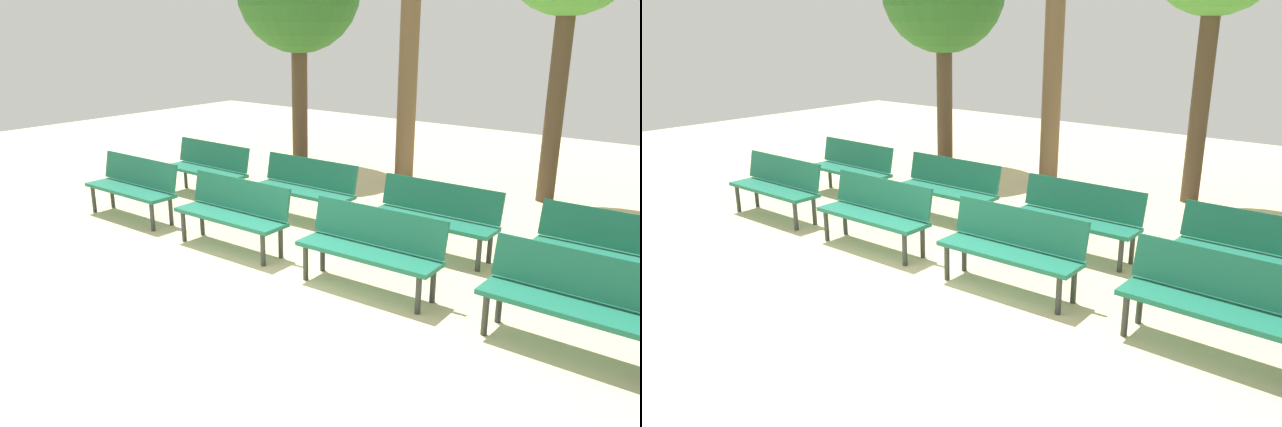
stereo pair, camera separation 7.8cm
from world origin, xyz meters
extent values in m
plane|color=beige|center=(0.00, 0.00, 0.00)|extent=(24.00, 24.00, 0.00)
cube|color=#19664C|center=(-3.09, 1.47, 0.43)|extent=(1.60, 0.46, 0.05)
cube|color=#19664C|center=(-3.10, 1.67, 0.68)|extent=(1.60, 0.14, 0.40)
cylinder|color=#2D332D|center=(-3.79, 1.30, 0.20)|extent=(0.06, 0.06, 0.40)
cylinder|color=#2D332D|center=(-2.39, 1.32, 0.20)|extent=(0.06, 0.06, 0.40)
cylinder|color=#2D332D|center=(-3.80, 1.62, 0.20)|extent=(0.06, 0.06, 0.40)
cylinder|color=#2D332D|center=(-2.40, 1.64, 0.20)|extent=(0.06, 0.06, 0.40)
cube|color=#19664C|center=(-1.04, 1.49, 0.43)|extent=(1.61, 0.47, 0.05)
cube|color=#19664C|center=(-1.04, 1.69, 0.68)|extent=(1.60, 0.15, 0.40)
cylinder|color=#2D332D|center=(-1.73, 1.32, 0.20)|extent=(0.06, 0.06, 0.40)
cylinder|color=#2D332D|center=(-0.34, 1.34, 0.20)|extent=(0.06, 0.06, 0.40)
cylinder|color=#2D332D|center=(-1.74, 1.64, 0.20)|extent=(0.06, 0.06, 0.40)
cylinder|color=#2D332D|center=(-0.34, 1.66, 0.20)|extent=(0.06, 0.06, 0.40)
cube|color=#19664C|center=(1.01, 1.52, 0.43)|extent=(1.61, 0.49, 0.05)
cube|color=#19664C|center=(1.00, 1.72, 0.68)|extent=(1.60, 0.17, 0.40)
cylinder|color=#2D332D|center=(0.32, 1.34, 0.20)|extent=(0.06, 0.06, 0.40)
cylinder|color=#2D332D|center=(1.72, 1.39, 0.20)|extent=(0.06, 0.06, 0.40)
cylinder|color=#2D332D|center=(0.31, 1.66, 0.20)|extent=(0.06, 0.06, 0.40)
cylinder|color=#2D332D|center=(1.71, 1.71, 0.20)|extent=(0.06, 0.06, 0.40)
cube|color=#19664C|center=(3.11, 1.55, 0.43)|extent=(1.60, 0.45, 0.05)
cube|color=#19664C|center=(3.11, 1.75, 0.68)|extent=(1.60, 0.13, 0.40)
cylinder|color=#2D332D|center=(2.41, 1.39, 0.20)|extent=(0.06, 0.06, 0.40)
cylinder|color=#2D332D|center=(2.41, 1.71, 0.20)|extent=(0.06, 0.06, 0.40)
cube|color=#19664C|center=(-3.12, 2.92, 0.43)|extent=(1.60, 0.45, 0.05)
cube|color=#19664C|center=(-3.12, 3.12, 0.68)|extent=(1.60, 0.14, 0.40)
cylinder|color=#2D332D|center=(-3.82, 2.77, 0.20)|extent=(0.06, 0.06, 0.40)
cylinder|color=#2D332D|center=(-2.42, 2.76, 0.20)|extent=(0.06, 0.06, 0.40)
cylinder|color=#2D332D|center=(-3.82, 3.09, 0.20)|extent=(0.06, 0.06, 0.40)
cylinder|color=#2D332D|center=(-2.42, 3.08, 0.20)|extent=(0.06, 0.06, 0.40)
cube|color=#19664C|center=(-1.08, 2.96, 0.43)|extent=(1.61, 0.47, 0.05)
cube|color=#19664C|center=(-1.09, 3.16, 0.68)|extent=(1.60, 0.15, 0.40)
cylinder|color=#2D332D|center=(-1.78, 2.79, 0.20)|extent=(0.06, 0.06, 0.40)
cylinder|color=#2D332D|center=(-0.38, 2.81, 0.20)|extent=(0.06, 0.06, 0.40)
cylinder|color=#2D332D|center=(-1.79, 3.11, 0.20)|extent=(0.06, 0.06, 0.40)
cylinder|color=#2D332D|center=(-0.39, 3.13, 0.20)|extent=(0.06, 0.06, 0.40)
cube|color=#19664C|center=(1.03, 2.91, 0.43)|extent=(1.60, 0.46, 0.05)
cube|color=#19664C|center=(1.02, 3.11, 0.68)|extent=(1.60, 0.14, 0.40)
cylinder|color=#2D332D|center=(0.33, 2.75, 0.20)|extent=(0.06, 0.06, 0.40)
cylinder|color=#2D332D|center=(1.73, 2.76, 0.20)|extent=(0.06, 0.06, 0.40)
cylinder|color=#2D332D|center=(0.33, 3.07, 0.20)|extent=(0.06, 0.06, 0.40)
cylinder|color=#2D332D|center=(1.73, 3.08, 0.20)|extent=(0.06, 0.06, 0.40)
cube|color=#19664C|center=(3.05, 2.96, 0.43)|extent=(1.60, 0.45, 0.05)
cube|color=#19664C|center=(3.05, 3.16, 0.68)|extent=(1.60, 0.13, 0.40)
cylinder|color=#2D332D|center=(2.35, 2.80, 0.20)|extent=(0.06, 0.06, 0.40)
cylinder|color=#2D332D|center=(2.35, 3.12, 0.20)|extent=(0.06, 0.06, 0.40)
cylinder|color=brown|center=(-1.16, 5.95, 1.60)|extent=(0.34, 0.34, 3.21)
cylinder|color=#4C3A28|center=(1.35, 6.14, 1.61)|extent=(0.28, 0.28, 3.22)
cylinder|color=#4C3A28|center=(-3.40, 5.68, 1.32)|extent=(0.31, 0.31, 2.63)
camera|label=1|loc=(4.33, -3.48, 2.77)|focal=34.13mm
camera|label=2|loc=(4.39, -3.44, 2.77)|focal=34.13mm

